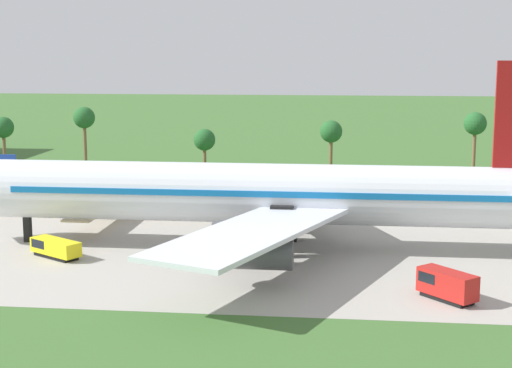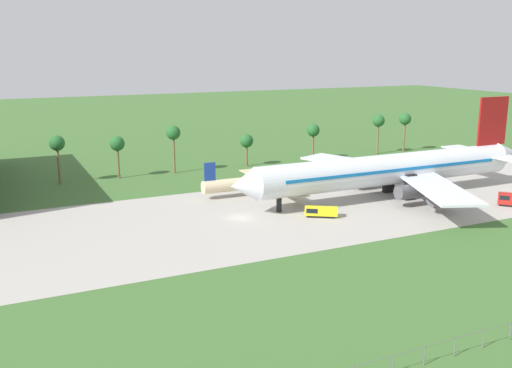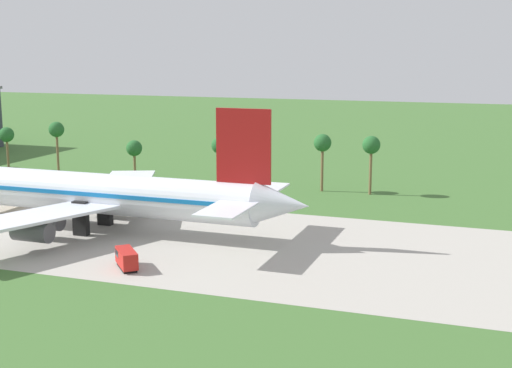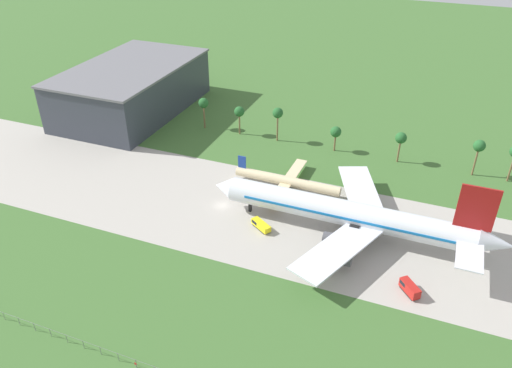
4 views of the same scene
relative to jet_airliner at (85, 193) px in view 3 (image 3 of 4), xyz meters
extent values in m
cylinder|color=silver|center=(-1.77, 0.00, 0.06)|extent=(62.02, 6.49, 6.49)
cone|color=silver|center=(33.30, 0.00, 0.55)|extent=(8.11, 6.17, 6.17)
cube|color=#146BB7|center=(-1.77, 0.00, 0.55)|extent=(52.72, 6.62, 0.65)
cube|color=maroon|center=(27.30, 0.00, 8.82)|extent=(8.44, 0.50, 11.04)
cube|color=silver|center=(27.62, 0.00, 1.03)|extent=(5.84, 25.96, 0.30)
cube|color=silver|center=(-0.48, -13.35, -1.08)|extent=(17.83, 27.92, 0.44)
cube|color=silver|center=(-0.48, 13.35, -1.08)|extent=(17.83, 27.92, 0.44)
cylinder|color=#4C4C51|center=(-2.34, -7.79, -2.94)|extent=(5.84, 2.92, 2.92)
cylinder|color=#4C4C51|center=(0.28, -14.28, -2.94)|extent=(5.84, 2.92, 2.92)
cylinder|color=#4C4C51|center=(-2.34, 7.79, -2.94)|extent=(5.84, 2.92, 2.92)
cylinder|color=#4C4C51|center=(0.28, 14.28, -2.94)|extent=(5.84, 2.92, 2.92)
cube|color=black|center=(1.34, -3.57, -3.33)|extent=(2.40, 1.20, 5.47)
cube|color=black|center=(1.34, 3.57, -3.33)|extent=(2.40, 1.20, 5.47)
cylinder|color=beige|center=(-22.18, 14.63, -3.42)|extent=(31.82, 3.23, 2.78)
cube|color=beige|center=(-22.18, 14.63, -3.70)|extent=(3.73, 28.65, 0.24)
cube|color=black|center=(-22.18, 14.63, -4.74)|extent=(1.24, 2.51, 2.64)
cube|color=black|center=(16.73, -16.41, -5.86)|extent=(4.41, 4.63, 0.40)
cube|color=#B21E19|center=(16.73, -16.41, -4.57)|extent=(5.10, 5.37, 2.19)
cube|color=black|center=(15.73, -15.30, -4.24)|extent=(2.78, 2.77, 0.90)
cylinder|color=brown|center=(-35.42, 43.37, -1.17)|extent=(0.56, 0.56, 9.78)
sphere|color=#235B28|center=(-35.42, 43.37, 4.32)|extent=(3.60, 3.60, 3.60)
cylinder|color=brown|center=(5.64, 43.37, -2.11)|extent=(0.56, 0.56, 7.91)
sphere|color=#235B28|center=(5.64, 43.37, 2.44)|extent=(3.60, 3.60, 3.60)
cylinder|color=brown|center=(-15.11, 43.37, -2.90)|extent=(0.56, 0.56, 6.32)
sphere|color=#235B28|center=(-15.11, 43.37, 0.85)|extent=(3.60, 3.60, 3.60)
cylinder|color=brown|center=(28.29, 43.37, -1.34)|extent=(0.56, 0.56, 9.44)
sphere|color=#235B28|center=(28.29, 43.37, 3.98)|extent=(3.60, 3.60, 3.60)
cylinder|color=brown|center=(-49.61, 43.37, -2.06)|extent=(0.56, 0.56, 8.00)
sphere|color=#235B28|center=(-49.61, 43.37, 2.53)|extent=(3.60, 3.60, 3.60)
cylinder|color=brown|center=(38.27, 43.37, -1.33)|extent=(0.56, 0.56, 9.46)
sphere|color=#235B28|center=(38.27, 43.37, 4.00)|extent=(3.60, 3.60, 3.60)
camera|label=1|loc=(7.46, -83.19, 15.34)|focal=55.00mm
camera|label=2|loc=(-77.47, -94.73, 25.01)|focal=40.00mm
camera|label=3|loc=(63.48, -96.81, 22.93)|focal=50.00mm
camera|label=4|loc=(15.24, -104.08, 72.17)|focal=35.00mm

